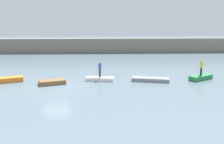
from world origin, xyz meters
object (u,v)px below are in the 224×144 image
Objects in this scene: rowboat_green at (201,77)px; person_blue_shirt at (100,69)px; rowboat_white at (100,79)px; rowboat_grey at (151,79)px; person_yellow_shirt at (201,67)px; rowboat_orange at (9,80)px; rowboat_brown at (52,82)px.

person_blue_shirt reaches higher than rowboat_green.
rowboat_white reaches higher than rowboat_grey.
person_blue_shirt is (-10.99, -0.05, 1.06)m from rowboat_green.
rowboat_green is 1.63× the size of person_yellow_shirt.
rowboat_brown is (4.71, -1.16, -0.02)m from rowboat_orange.
rowboat_grey is 1.42× the size of rowboat_green.
rowboat_green is at bearing 0.00° from person_yellow_shirt.
rowboat_orange is at bearing -169.96° from rowboat_white.
rowboat_green is 11.04m from person_blue_shirt.
rowboat_grey is (5.42, -0.34, -0.01)m from rowboat_white.
person_yellow_shirt reaches higher than rowboat_brown.
rowboat_brown reaches higher than rowboat_white.
rowboat_brown is at bearing -155.62° from rowboat_white.
person_yellow_shirt is at bearing 9.14° from rowboat_white.
person_yellow_shirt reaches higher than person_blue_shirt.
person_yellow_shirt is at bearing 16.43° from rowboat_grey.
person_yellow_shirt is (10.99, 0.05, 0.14)m from person_blue_shirt.
rowboat_orange is 0.70× the size of rowboat_grey.
rowboat_green reaches higher than rowboat_grey.
rowboat_green is at bearing 0.26° from person_blue_shirt.
rowboat_green is at bearing -21.81° from rowboat_orange.
rowboat_white is at bearing 0.00° from person_blue_shirt.
person_blue_shirt is at bearing -21.33° from rowboat_orange.
person_blue_shirt reaches higher than rowboat_white.
rowboat_white is 11.06m from person_yellow_shirt.
rowboat_brown is 15.97m from person_yellow_shirt.
rowboat_white is 5.43m from rowboat_grey.
rowboat_white is 1.08× the size of rowboat_green.
rowboat_brown reaches higher than rowboat_grey.
person_blue_shirt is at bearing 149.30° from rowboat_green.
rowboat_orange is 1.62× the size of person_yellow_shirt.
rowboat_green is at bearing -13.93° from rowboat_brown.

